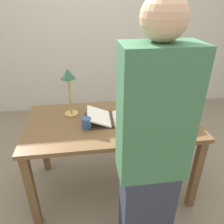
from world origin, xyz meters
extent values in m
plane|color=gray|center=(0.00, 0.00, 0.00)|extent=(12.00, 12.00, 0.00)
cube|color=beige|center=(0.00, 1.83, 1.30)|extent=(8.00, 0.06, 2.60)
cube|color=brown|center=(0.00, 0.00, 0.74)|extent=(1.43, 0.76, 0.03)
cube|color=brown|center=(-0.67, -0.33, 0.36)|extent=(0.06, 0.06, 0.72)
cube|color=brown|center=(0.67, -0.33, 0.36)|extent=(0.06, 0.06, 0.72)
cube|color=brown|center=(-0.67, 0.33, 0.36)|extent=(0.06, 0.06, 0.72)
cube|color=brown|center=(0.67, 0.33, 0.36)|extent=(0.06, 0.06, 0.72)
cube|color=#38281E|center=(0.00, 0.01, 0.76)|extent=(0.03, 0.27, 0.02)
cube|color=#38281E|center=(-0.12, 0.01, 0.76)|extent=(0.23, 0.29, 0.01)
cube|color=#38281E|center=(0.13, 0.00, 0.76)|extent=(0.23, 0.29, 0.01)
cube|color=white|center=(-0.11, 0.01, 0.80)|extent=(0.21, 0.27, 0.09)
cube|color=white|center=(0.11, 0.00, 0.80)|extent=(0.21, 0.27, 0.09)
cube|color=#1E284C|center=(0.52, -0.07, 0.77)|extent=(0.18, 0.28, 0.04)
cube|color=brown|center=(0.52, -0.07, 0.81)|extent=(0.22, 0.30, 0.03)
cube|color=slate|center=(0.52, -0.07, 0.84)|extent=(0.23, 0.32, 0.03)
cube|color=tan|center=(0.31, -0.03, 0.87)|extent=(0.06, 0.16, 0.23)
cylinder|color=tan|center=(-0.34, 0.15, 0.76)|extent=(0.12, 0.12, 0.02)
cylinder|color=tan|center=(-0.34, 0.15, 0.93)|extent=(0.02, 0.02, 0.32)
cone|color=#285138|center=(-0.34, 0.15, 1.13)|extent=(0.12, 0.12, 0.08)
cylinder|color=#335184|center=(-0.22, -0.09, 0.80)|extent=(0.07, 0.07, 0.09)
torus|color=#335184|center=(-0.20, -0.13, 0.80)|extent=(0.03, 0.05, 0.05)
cylinder|color=gold|center=(0.07, -0.19, 0.76)|extent=(0.02, 0.16, 0.01)
cube|color=#2D3342|center=(0.12, -0.69, 0.41)|extent=(0.31, 0.20, 0.82)
cube|color=#3D704C|center=(0.12, -0.69, 1.17)|extent=(0.36, 0.20, 0.70)
sphere|color=tan|center=(0.12, -0.67, 1.61)|extent=(0.20, 0.20, 0.20)
camera|label=1|loc=(-0.22, -1.58, 1.69)|focal=35.00mm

